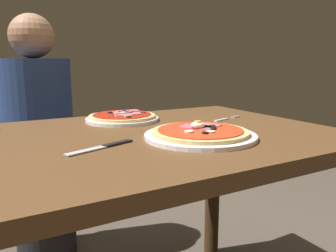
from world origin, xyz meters
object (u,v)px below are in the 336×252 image
Objects in this scene: pizza_across_left at (122,117)px; knife at (105,146)px; pizza_foreground at (200,134)px; dining_table at (128,173)px; diner_person at (40,147)px; fork at (226,119)px.

knife is at bearing -117.86° from pizza_across_left.
pizza_foreground is at bearing -76.31° from pizza_across_left.
dining_table is 1.09× the size of diner_person.
knife is (-0.10, -0.10, 0.12)m from dining_table.
pizza_across_left is at bearing 71.18° from dining_table.
knife is at bearing 92.86° from diner_person.
diner_person reaches higher than dining_table.
pizza_foreground is 0.97m from diner_person.
pizza_foreground is at bearing -141.72° from fork.
pizza_foreground is 1.20× the size of pizza_across_left.
diner_person is at bearing 92.86° from knife.
pizza_foreground reaches higher than pizza_across_left.
pizza_foreground is at bearing -36.56° from dining_table.
diner_person is (-0.31, 0.89, -0.20)m from pizza_foreground.
dining_table is 0.25m from pizza_foreground.
diner_person reaches higher than pizza_foreground.
fork is at bearing 129.51° from diner_person.
dining_table is 0.28m from pizza_across_left.
pizza_across_left is 0.60m from diner_person.
diner_person reaches higher than pizza_across_left.
pizza_foreground reaches higher than dining_table.
pizza_foreground is 1.67× the size of knife.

